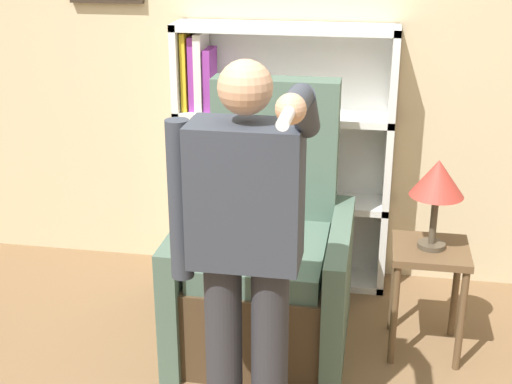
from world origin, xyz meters
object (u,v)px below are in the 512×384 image
object	(u,v)px
armchair	(266,267)
person_standing	(245,245)
bookcase	(264,158)
side_table	(429,269)
table_lamp	(437,181)

from	to	relation	value
armchair	person_standing	size ratio (longest dim) A/B	0.81
armchair	bookcase	bearing A→B (deg)	100.21
bookcase	person_standing	xyz separation A→B (m)	(0.18, -1.56, 0.17)
person_standing	side_table	distance (m)	1.26
armchair	person_standing	distance (m)	1.02
side_table	table_lamp	distance (m)	0.47
side_table	armchair	bearing A→B (deg)	-179.39
bookcase	person_standing	size ratio (longest dim) A/B	0.95
person_standing	side_table	xyz separation A→B (m)	(0.77, 0.87, -0.48)
bookcase	armchair	xyz separation A→B (m)	(0.12, -0.69, -0.37)
side_table	table_lamp	size ratio (longest dim) A/B	1.27
bookcase	person_standing	bearing A→B (deg)	-83.32
person_standing	table_lamp	xyz separation A→B (m)	(0.77, 0.87, -0.01)
armchair	person_standing	xyz separation A→B (m)	(0.06, -0.87, 0.53)
table_lamp	armchair	bearing A→B (deg)	-179.39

